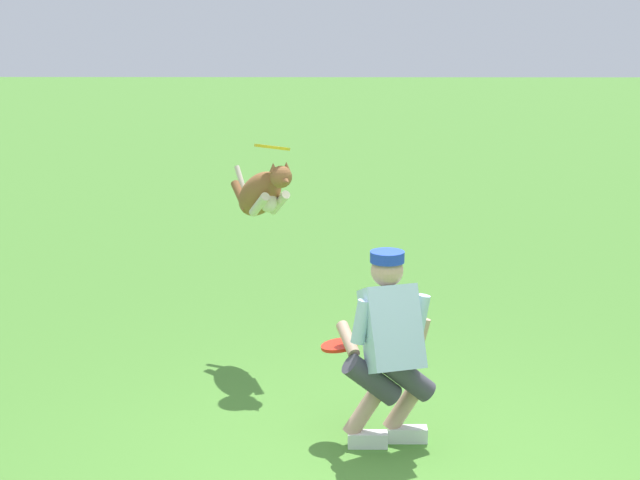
{
  "coord_description": "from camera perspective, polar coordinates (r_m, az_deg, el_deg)",
  "views": [
    {
      "loc": [
        0.31,
        5.79,
        2.92
      ],
      "look_at": [
        0.37,
        -1.43,
        1.18
      ],
      "focal_mm": 58.68,
      "sensor_mm": 36.0,
      "label": 1
    }
  ],
  "objects": [
    {
      "name": "person",
      "position": [
        6.77,
        3.8,
        -5.67
      ],
      "size": [
        0.68,
        0.54,
        1.29
      ],
      "rotation": [
        0.0,
        0.0,
        -1.27
      ],
      "color": "silver",
      "rests_on": "ground_plane"
    },
    {
      "name": "dog",
      "position": [
        8.31,
        -3.18,
        2.55
      ],
      "size": [
        0.57,
        0.97,
        0.6
      ],
      "rotation": [
        0.0,
        0.0,
        2.04
      ],
      "color": "brown"
    },
    {
      "name": "frisbee_flying",
      "position": [
        8.06,
        -2.63,
        5.08
      ],
      "size": [
        0.29,
        0.29,
        0.1
      ],
      "primitive_type": "cylinder",
      "rotation": [
        0.11,
        0.15,
        4.68
      ],
      "color": "yellow"
    },
    {
      "name": "frisbee_held",
      "position": [
        6.99,
        1.06,
        -5.76
      ],
      "size": [
        0.35,
        0.35,
        0.07
      ],
      "primitive_type": "cylinder",
      "rotation": [
        -0.1,
        -0.1,
        3.85
      ],
      "color": "red",
      "rests_on": "person"
    }
  ]
}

